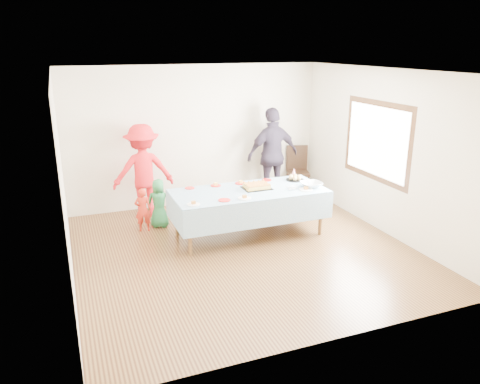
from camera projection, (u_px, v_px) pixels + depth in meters
The scene contains 22 objects.
ground at pixel (244, 250), 7.26m from camera, with size 5.00×5.00×0.00m, color #422312.
room_walls at pixel (247, 137), 6.74m from camera, with size 5.04×5.04×2.72m.
party_table at pixel (249, 194), 7.62m from camera, with size 2.50×1.10×0.78m.
birthday_cake at pixel (257, 186), 7.69m from camera, with size 0.46×0.35×0.08m.
rolls_tray at pixel (295, 178), 8.16m from camera, with size 0.30×0.30×0.09m.
punch_bowl at pixel (311, 185), 7.77m from camera, with size 0.35×0.35×0.09m, color silver.
party_hat at pixel (294, 173), 8.29m from camera, with size 0.11×0.11×0.18m, color white.
fork_pile at pixel (293, 188), 7.64m from camera, with size 0.24×0.18×0.07m, color white, non-canonical shape.
plate_red_far_a at pixel (190, 188), 7.71m from camera, with size 0.16×0.16×0.01m, color red.
plate_red_far_b at pixel (216, 186), 7.84m from camera, with size 0.18×0.18×0.01m, color red.
plate_red_far_c at pixel (241, 183), 7.97m from camera, with size 0.20×0.20×0.01m, color red.
plate_red_far_d at pixel (267, 180), 8.16m from camera, with size 0.17×0.17×0.01m, color red.
plate_red_near at pixel (224, 200), 7.11m from camera, with size 0.19×0.19×0.01m, color red.
plate_white_left at pixel (194, 204), 6.92m from camera, with size 0.20×0.20×0.01m, color white.
plate_white_mid at pixel (245, 198), 7.20m from camera, with size 0.21×0.21×0.01m, color white.
plate_white_right at pixel (306, 190), 7.63m from camera, with size 0.22×0.22×0.01m, color white.
dining_chair at pixel (297, 168), 9.84m from camera, with size 0.56×0.56×1.03m.
toddler_left at pixel (143, 210), 7.90m from camera, with size 0.28×0.18×0.76m, color red.
toddler_mid at pixel (159, 203), 8.07m from camera, with size 0.42×0.27×0.86m, color #28783E.
toddler_right at pixel (264, 203), 8.19m from camera, with size 0.37×0.29×0.77m, color tan.
adult_left at pixel (143, 171), 8.50m from camera, with size 1.10×0.63×1.71m, color red.
adult_right at pixel (273, 155), 9.31m from camera, with size 1.10×0.46×1.89m, color #362C3D.
Camera 1 is at (-2.45, -6.18, 3.05)m, focal length 35.00 mm.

